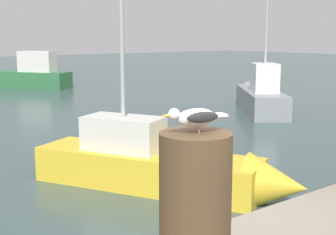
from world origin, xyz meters
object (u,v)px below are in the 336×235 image
object	(u,v)px
seagull	(195,117)
boat_grey	(259,96)
mooring_post	(195,211)
boat_yellow	(167,167)
boat_green	(17,76)

from	to	relation	value
seagull	boat_grey	size ratio (longest dim) A/B	0.08
mooring_post	boat_grey	world-z (taller)	boat_grey
boat_grey	seagull	bearing A→B (deg)	-140.08
boat_grey	mooring_post	bearing A→B (deg)	-140.06
seagull	mooring_post	bearing A→B (deg)	-12.87
seagull	boat_yellow	xyz separation A→B (m)	(3.23, 4.46, -1.86)
boat_green	boat_yellow	distance (m)	18.75
mooring_post	boat_green	size ratio (longest dim) A/B	0.16
mooring_post	boat_grey	bearing A→B (deg)	39.94
boat_grey	boat_yellow	bearing A→B (deg)	-148.12
boat_green	seagull	bearing A→B (deg)	-107.54
seagull	boat_green	xyz separation A→B (m)	(7.20, 22.78, -1.69)
boat_yellow	boat_grey	distance (m)	9.65
boat_yellow	mooring_post	bearing A→B (deg)	-125.82
seagull	boat_grey	xyz separation A→B (m)	(11.42, 9.55, -1.74)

